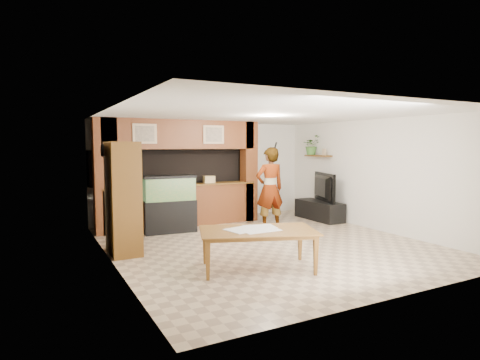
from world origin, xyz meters
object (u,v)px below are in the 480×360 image
pantry_cabinet (123,198)px  dining_table (258,250)px  television (320,187)px  person (270,189)px  aquarium (170,205)px

pantry_cabinet → dining_table: pantry_cabinet is taller
pantry_cabinet → dining_table: (1.69, -1.99, -0.71)m
dining_table → television: bearing=59.1°
person → dining_table: size_ratio=1.06×
pantry_cabinet → person: bearing=9.0°
television → dining_table: 4.76m
aquarium → dining_table: (0.39, -3.34, -0.32)m
television → aquarium: bearing=103.4°
pantry_cabinet → dining_table: size_ratio=1.12×
pantry_cabinet → person: 3.54m
person → pantry_cabinet: bearing=12.1°
person → dining_table: bearing=57.7°
television → person: size_ratio=0.68×
aquarium → television: size_ratio=0.99×
pantry_cabinet → television: pantry_cabinet is taller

